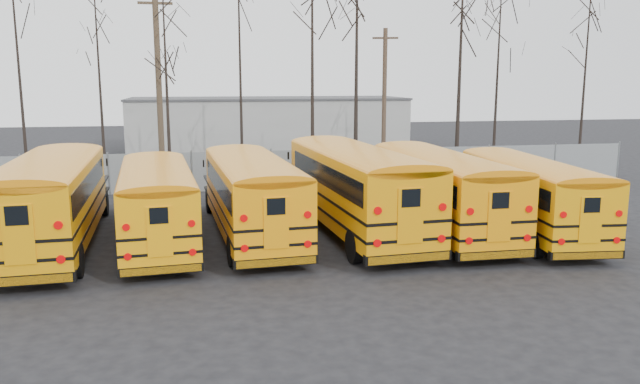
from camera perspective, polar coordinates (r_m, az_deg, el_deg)
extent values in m
plane|color=black|center=(20.70, -0.68, -5.41)|extent=(120.00, 120.00, 0.00)
cube|color=gray|center=(32.14, -4.49, 2.02)|extent=(40.00, 0.04, 2.00)
cube|color=#A8A7A3|center=(52.03, -4.81, 6.27)|extent=(22.00, 8.00, 4.00)
cylinder|color=black|center=(19.14, -21.34, -5.85)|extent=(0.34, 1.03, 1.02)
cylinder|color=black|center=(27.73, -23.86, -1.18)|extent=(0.34, 1.03, 1.02)
cylinder|color=black|center=(27.42, -19.13, -0.99)|extent=(0.34, 1.03, 1.02)
cube|color=orange|center=(22.24, -23.42, -0.65)|extent=(3.03, 9.58, 2.39)
cube|color=orange|center=(27.81, -21.48, 0.08)|extent=(2.38, 1.85, 1.02)
cube|color=black|center=(21.96, -23.60, 0.62)|extent=(3.02, 8.57, 0.71)
cube|color=black|center=(23.22, -22.95, -2.05)|extent=(3.16, 11.33, 0.09)
cube|color=black|center=(23.12, -23.04, -0.81)|extent=(3.16, 11.33, 0.09)
cube|color=black|center=(18.10, -25.49, -7.23)|extent=(2.61, 0.36, 0.28)
cube|color=black|center=(28.70, -21.20, -0.74)|extent=(2.45, 0.33, 0.26)
cube|color=orange|center=(17.69, -25.86, -3.56)|extent=(0.76, 0.08, 1.58)
cylinder|color=#B20505|center=(17.67, -22.61, -5.71)|extent=(0.23, 0.05, 0.22)
cylinder|color=#B20505|center=(17.45, -22.82, -2.82)|extent=(0.23, 0.05, 0.22)
cylinder|color=black|center=(19.07, -17.50, -5.85)|extent=(0.33, 0.93, 0.91)
cylinder|color=black|center=(19.09, -11.31, -5.55)|extent=(0.33, 0.93, 0.91)
cylinder|color=black|center=(26.49, -16.99, -1.37)|extent=(0.33, 0.93, 0.91)
cylinder|color=black|center=(26.51, -12.56, -1.16)|extent=(0.33, 0.93, 0.91)
cube|color=#FF9F08|center=(21.69, -14.70, -0.89)|extent=(2.94, 8.60, 2.13)
cube|color=#FF9F08|center=(26.71, -14.83, -0.18)|extent=(2.16, 1.70, 0.91)
cube|color=black|center=(21.42, -14.75, 0.27)|extent=(2.90, 7.70, 0.64)
cube|color=black|center=(22.57, -14.66, -2.16)|extent=(3.09, 10.16, 0.08)
cube|color=black|center=(22.48, -14.71, -1.03)|extent=(3.09, 10.16, 0.08)
cube|color=black|center=(17.93, -14.31, -6.86)|extent=(2.33, 0.38, 0.25)
cube|color=black|center=(27.51, -14.80, -0.94)|extent=(2.19, 0.35, 0.24)
cube|color=#FF9F08|center=(17.55, -14.46, -3.55)|extent=(0.68, 0.09, 1.41)
cylinder|color=#B20505|center=(17.71, -17.17, -5.68)|extent=(0.20, 0.05, 0.20)
cylinder|color=#B20505|center=(17.73, -11.57, -5.41)|extent=(0.20, 0.05, 0.20)
cylinder|color=#B20505|center=(17.51, -17.31, -3.11)|extent=(0.20, 0.05, 0.20)
cylinder|color=#B20505|center=(17.53, -11.66, -2.84)|extent=(0.20, 0.05, 0.20)
cylinder|color=black|center=(19.09, -7.98, -5.36)|extent=(0.33, 0.98, 0.96)
cylinder|color=black|center=(19.45, -1.58, -4.97)|extent=(0.33, 0.98, 0.96)
cylinder|color=black|center=(26.93, -10.07, -0.83)|extent=(0.33, 0.98, 0.96)
cylinder|color=black|center=(27.19, -5.50, -0.62)|extent=(0.33, 0.98, 0.96)
cube|color=#FF9508|center=(22.00, -6.23, -0.21)|extent=(3.01, 9.10, 2.26)
cube|color=#FF9508|center=(27.28, -7.89, 0.40)|extent=(2.27, 1.78, 0.96)
cube|color=black|center=(21.72, -6.18, 1.01)|extent=(2.99, 8.14, 0.67)
cube|color=black|center=(22.93, -6.50, -1.57)|extent=(3.16, 10.75, 0.09)
cube|color=black|center=(22.83, -6.53, -0.39)|extent=(3.16, 10.75, 0.09)
cube|color=black|center=(18.07, -4.04, -6.35)|extent=(2.47, 0.38, 0.27)
cube|color=black|center=(28.12, -8.05, -0.41)|extent=(2.32, 0.35, 0.25)
cube|color=#FF9508|center=(17.67, -4.02, -2.85)|extent=(0.72, 0.09, 1.49)
cylinder|color=#B20505|center=(17.68, -6.91, -5.14)|extent=(0.21, 0.05, 0.21)
cylinder|color=#B20505|center=(18.01, -1.12, -4.78)|extent=(0.21, 0.05, 0.21)
cylinder|color=#B20505|center=(17.47, -6.97, -2.40)|extent=(0.21, 0.05, 0.21)
cylinder|color=#B20505|center=(17.81, -1.13, -2.09)|extent=(0.21, 0.05, 0.21)
cylinder|color=black|center=(19.27, 3.17, -4.99)|extent=(0.37, 1.07, 1.05)
cylinder|color=black|center=(20.12, 9.63, -4.46)|extent=(0.37, 1.07, 1.05)
cylinder|color=black|center=(27.58, -2.58, -0.33)|extent=(0.37, 1.07, 1.05)
cylinder|color=black|center=(28.18, 2.14, -0.10)|extent=(0.37, 1.07, 1.05)
cube|color=orange|center=(22.53, 3.35, 0.46)|extent=(3.34, 9.94, 2.47)
cube|color=orange|center=(28.12, -0.39, 0.97)|extent=(2.49, 1.96, 1.05)
cube|color=black|center=(22.25, 3.54, 1.77)|extent=(3.30, 8.90, 0.74)
cube|color=black|center=(23.51, 2.64, -1.01)|extent=(3.50, 11.75, 0.09)
cube|color=black|center=(23.41, 2.65, 0.25)|extent=(3.50, 11.75, 0.09)
cube|color=black|center=(18.46, 8.03, -5.93)|extent=(2.70, 0.43, 0.29)
cube|color=black|center=(29.02, -0.81, 0.11)|extent=(2.53, 0.39, 0.27)
cube|color=orange|center=(18.05, 8.27, -2.18)|extent=(0.79, 0.10, 1.63)
cylinder|color=#B20505|center=(17.85, 5.27, -4.69)|extent=(0.23, 0.06, 0.23)
cylinder|color=#B20505|center=(18.62, 11.06, -4.21)|extent=(0.23, 0.06, 0.23)
cylinder|color=#B20505|center=(17.63, 5.32, -1.71)|extent=(0.23, 0.06, 0.23)
cylinder|color=#B20505|center=(18.41, 11.16, -1.35)|extent=(0.23, 0.06, 0.23)
cylinder|color=black|center=(20.09, 11.34, -4.65)|extent=(0.27, 0.98, 0.98)
cylinder|color=black|center=(21.01, 16.94, -4.24)|extent=(0.27, 0.98, 0.98)
cylinder|color=black|center=(27.67, 4.92, -0.40)|extent=(0.27, 0.98, 0.98)
cylinder|color=black|center=(28.35, 9.22, -0.24)|extent=(0.27, 0.98, 0.98)
cube|color=orange|center=(23.13, 11.01, 0.23)|extent=(2.46, 9.09, 2.30)
cube|color=orange|center=(28.22, 6.90, 0.78)|extent=(2.20, 1.66, 0.98)
cube|color=black|center=(22.87, 11.23, 1.42)|extent=(2.49, 8.12, 0.68)
cube|color=black|center=(24.02, 10.21, -1.09)|extent=(2.49, 10.78, 0.09)
cube|color=black|center=(23.93, 10.25, 0.06)|extent=(2.49, 10.78, 0.09)
cube|color=black|center=(19.44, 15.78, -5.49)|extent=(2.50, 0.22, 0.27)
cube|color=black|center=(29.05, 6.41, -0.01)|extent=(2.35, 0.20, 0.25)
cube|color=orange|center=(19.07, 16.10, -2.18)|extent=(0.73, 0.04, 1.52)
cylinder|color=#B20505|center=(18.82, 13.48, -4.37)|extent=(0.22, 0.04, 0.22)
cylinder|color=#B20505|center=(19.65, 18.43, -4.00)|extent=(0.22, 0.04, 0.22)
cylinder|color=#B20505|center=(18.62, 13.59, -1.74)|extent=(0.22, 0.04, 0.22)
cylinder|color=#B20505|center=(19.46, 18.58, -1.48)|extent=(0.22, 0.04, 0.22)
cylinder|color=black|center=(20.95, 19.17, -4.51)|extent=(0.34, 0.93, 0.91)
cylinder|color=black|center=(21.88, 24.07, -4.22)|extent=(0.34, 0.93, 0.91)
cylinder|color=black|center=(27.87, 12.70, -0.61)|extent=(0.34, 0.93, 0.91)
cylinder|color=black|center=(28.58, 16.60, -0.52)|extent=(0.34, 0.93, 0.91)
cube|color=#F29B07|center=(23.77, 18.64, -0.14)|extent=(3.05, 8.61, 2.13)
cube|color=#F29B07|center=(28.42, 14.50, 0.45)|extent=(2.18, 1.73, 0.91)
cube|color=black|center=(23.53, 18.88, 0.92)|extent=(3.00, 7.71, 0.63)
cube|color=black|center=(24.58, 17.82, -1.33)|extent=(3.22, 10.16, 0.08)
cube|color=black|center=(24.50, 17.88, -0.29)|extent=(3.22, 10.16, 0.08)
cube|color=black|center=(20.41, 23.17, -5.29)|extent=(2.33, 0.42, 0.25)
cube|color=black|center=(29.18, 13.97, -0.27)|extent=(2.18, 0.38, 0.24)
cube|color=#F29B07|center=(20.07, 23.52, -2.37)|extent=(0.68, 0.10, 1.41)
cylinder|color=#B20505|center=(19.81, 21.22, -4.26)|extent=(0.20, 0.05, 0.20)
cylinder|color=#B20505|center=(20.63, 25.50, -4.01)|extent=(0.20, 0.05, 0.20)
cylinder|color=#B20505|center=(19.63, 21.37, -1.95)|extent=(0.20, 0.05, 0.20)
cylinder|color=#B20505|center=(20.46, 25.68, -1.79)|extent=(0.20, 0.05, 0.20)
cylinder|color=#493A29|center=(35.67, -14.51, 9.22)|extent=(0.32, 0.32, 10.29)
cube|color=#493A29|center=(35.89, -14.84, 16.35)|extent=(1.83, 0.22, 0.14)
cylinder|color=#493829|center=(37.83, 5.89, 8.22)|extent=(0.27, 0.27, 8.55)
cube|color=#493829|center=(37.88, 6.00, 13.83)|extent=(1.50, 0.48, 0.11)
cone|color=black|center=(37.62, -25.86, 10.54)|extent=(0.26, 0.26, 12.86)
cone|color=black|center=(37.65, -19.49, 9.30)|extent=(0.26, 0.26, 10.68)
cone|color=black|center=(33.83, -13.82, 8.68)|extent=(0.26, 0.26, 9.65)
cone|color=black|center=(36.11, -7.32, 11.50)|extent=(0.26, 0.26, 12.84)
cone|color=black|center=(33.80, -0.71, 11.79)|extent=(0.26, 0.26, 12.99)
cone|color=black|center=(36.71, 3.35, 11.65)|extent=(0.26, 0.26, 12.98)
cone|color=black|center=(36.87, 12.65, 10.53)|extent=(0.26, 0.26, 11.84)
cone|color=black|center=(41.78, 15.88, 9.70)|extent=(0.26, 0.26, 10.93)
cone|color=black|center=(39.81, 23.00, 9.03)|extent=(0.26, 0.26, 10.58)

